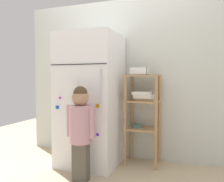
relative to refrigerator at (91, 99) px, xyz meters
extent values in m
plane|color=tan|center=(0.28, -0.02, -0.78)|extent=(6.00, 6.00, 0.00)
cube|color=silver|center=(0.28, 0.36, 0.25)|extent=(2.72, 0.03, 2.05)
cube|color=white|center=(0.00, 0.00, 0.00)|extent=(0.68, 0.67, 1.55)
cube|color=black|center=(0.00, -0.34, 0.40)|extent=(0.67, 0.01, 0.01)
cylinder|color=silver|center=(0.27, -0.36, 0.17)|extent=(0.02, 0.02, 0.36)
cube|color=white|center=(-0.07, -0.34, 0.14)|extent=(0.15, 0.01, 0.19)
cube|color=blue|center=(-0.25, -0.34, -0.07)|extent=(0.04, 0.01, 0.04)
cube|color=red|center=(0.15, -0.34, -0.22)|extent=(0.04, 0.01, 0.03)
cube|color=#BE29E3|center=(-0.22, -0.34, 0.04)|extent=(0.02, 0.01, 0.02)
cube|color=orange|center=(0.04, -0.34, -0.36)|extent=(0.04, 0.01, 0.04)
cube|color=#CA0F69|center=(0.18, -0.34, -0.13)|extent=(0.03, 0.01, 0.03)
cube|color=#C47A0B|center=(0.23, -0.34, -0.03)|extent=(0.04, 0.01, 0.04)
cube|color=#581ADD|center=(0.23, -0.34, -0.33)|extent=(0.03, 0.01, 0.03)
cube|color=#524C42|center=(0.11, -0.49, -0.58)|extent=(0.16, 0.10, 0.39)
cylinder|color=#BF8C99|center=(0.11, -0.49, -0.20)|extent=(0.22, 0.22, 0.37)
sphere|color=#BF8C99|center=(0.11, -0.43, -0.03)|extent=(0.10, 0.10, 0.10)
sphere|color=#A87A5B|center=(0.11, -0.49, 0.06)|extent=(0.17, 0.17, 0.17)
sphere|color=#4C3823|center=(0.11, -0.49, 0.11)|extent=(0.14, 0.14, 0.14)
cylinder|color=#BF8C99|center=(-0.01, -0.49, -0.17)|extent=(0.06, 0.06, 0.32)
cylinder|color=#BF8C99|center=(0.24, -0.49, -0.17)|extent=(0.06, 0.06, 0.32)
cylinder|color=tan|center=(0.42, 0.03, -0.24)|extent=(0.04, 0.04, 1.07)
cylinder|color=tan|center=(0.78, 0.03, -0.24)|extent=(0.04, 0.04, 1.07)
cylinder|color=tan|center=(0.42, 0.32, -0.24)|extent=(0.04, 0.04, 1.07)
cylinder|color=tan|center=(0.78, 0.32, -0.24)|extent=(0.04, 0.04, 1.07)
cube|color=tan|center=(0.60, 0.17, 0.29)|extent=(0.38, 0.31, 0.02)
cube|color=tan|center=(0.60, 0.17, -0.02)|extent=(0.38, 0.31, 0.02)
cube|color=tan|center=(0.60, 0.17, -0.35)|extent=(0.38, 0.31, 0.02)
cube|color=#C6AD8E|center=(0.63, 0.18, 0.01)|extent=(0.22, 0.18, 0.03)
cube|color=silver|center=(0.62, 0.15, 0.04)|extent=(0.23, 0.19, 0.04)
cube|color=white|center=(0.59, 0.17, 0.08)|extent=(0.22, 0.18, 0.03)
cylinder|color=#4C7266|center=(0.53, 0.17, -0.32)|extent=(0.13, 0.13, 0.04)
cube|color=white|center=(0.57, 0.15, 0.30)|extent=(0.20, 0.20, 0.01)
cube|color=white|center=(0.57, 0.06, 0.34)|extent=(0.20, 0.01, 0.08)
cube|color=white|center=(0.57, 0.25, 0.34)|extent=(0.20, 0.01, 0.08)
cube|color=white|center=(0.47, 0.15, 0.34)|extent=(0.01, 0.20, 0.08)
cube|color=white|center=(0.67, 0.15, 0.34)|extent=(0.01, 0.20, 0.08)
sphere|color=#B4481C|center=(0.59, 0.16, 0.33)|extent=(0.06, 0.06, 0.06)
sphere|color=red|center=(0.56, 0.18, 0.34)|extent=(0.07, 0.07, 0.07)
sphere|color=orange|center=(0.54, 0.13, 0.34)|extent=(0.07, 0.07, 0.07)
camera|label=1|loc=(1.15, -2.49, 0.24)|focal=36.25mm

